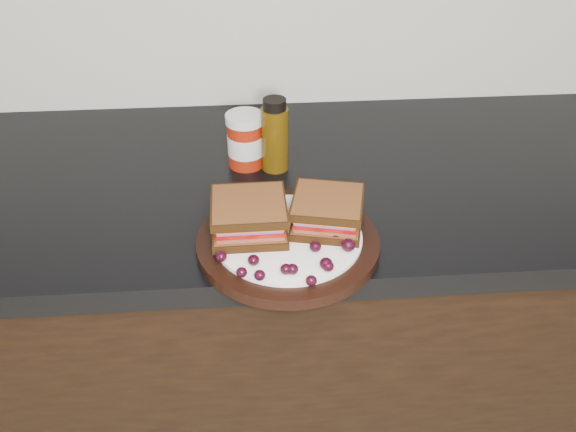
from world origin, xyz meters
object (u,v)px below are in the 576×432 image
at_px(plate, 288,243).
at_px(oil_bottle, 275,135).
at_px(sandwich_left, 249,216).
at_px(condiment_jar, 245,140).

height_order(plate, oil_bottle, oil_bottle).
distance_m(sandwich_left, condiment_jar, 0.24).
bearing_deg(oil_bottle, plate, -88.81).
bearing_deg(sandwich_left, oil_bottle, 76.23).
relative_size(plate, oil_bottle, 2.05).
xyz_separation_m(plate, condiment_jar, (-0.06, 0.26, 0.04)).
bearing_deg(condiment_jar, plate, -77.38).
height_order(condiment_jar, oil_bottle, oil_bottle).
xyz_separation_m(sandwich_left, oil_bottle, (0.05, 0.23, 0.02)).
relative_size(sandwich_left, oil_bottle, 0.83).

